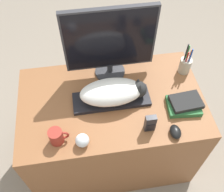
# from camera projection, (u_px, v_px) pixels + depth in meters

# --- Properties ---
(desk) EXTENTS (1.13, 0.68, 0.73)m
(desk) POSITION_uv_depth(u_px,v_px,m) (111.00, 130.00, 1.88)
(desk) COLOR brown
(desk) RESTS_ON ground_plane
(keyboard) EXTENTS (0.46, 0.15, 0.02)m
(keyboard) POSITION_uv_depth(u_px,v_px,m) (112.00, 99.00, 1.58)
(keyboard) COLOR black
(keyboard) RESTS_ON desk
(cat) EXTENTS (0.39, 0.19, 0.12)m
(cat) POSITION_uv_depth(u_px,v_px,m) (115.00, 92.00, 1.52)
(cat) COLOR white
(cat) RESTS_ON keyboard
(monitor) EXTENTS (0.54, 0.19, 0.49)m
(monitor) POSITION_uv_depth(u_px,v_px,m) (110.00, 42.00, 1.51)
(monitor) COLOR #333338
(monitor) RESTS_ON desk
(computer_mouse) EXTENTS (0.06, 0.09, 0.04)m
(computer_mouse) POSITION_uv_depth(u_px,v_px,m) (175.00, 132.00, 1.44)
(computer_mouse) COLOR black
(computer_mouse) RESTS_ON desk
(coffee_mug) EXTENTS (0.11, 0.08, 0.09)m
(coffee_mug) POSITION_uv_depth(u_px,v_px,m) (57.00, 136.00, 1.39)
(coffee_mug) COLOR #9E2D23
(coffee_mug) RESTS_ON desk
(pen_cup) EXTENTS (0.08, 0.08, 0.23)m
(pen_cup) POSITION_uv_depth(u_px,v_px,m) (185.00, 65.00, 1.69)
(pen_cup) COLOR #B2A893
(pen_cup) RESTS_ON desk
(baseball) EXTENTS (0.08, 0.08, 0.08)m
(baseball) POSITION_uv_depth(u_px,v_px,m) (82.00, 140.00, 1.39)
(baseball) COLOR silver
(baseball) RESTS_ON desk
(phone) EXTENTS (0.06, 0.03, 0.12)m
(phone) POSITION_uv_depth(u_px,v_px,m) (150.00, 123.00, 1.43)
(phone) COLOR black
(phone) RESTS_ON desk
(book_stack) EXTENTS (0.21, 0.16, 0.06)m
(book_stack) POSITION_uv_depth(u_px,v_px,m) (185.00, 104.00, 1.54)
(book_stack) COLOR #2D6B38
(book_stack) RESTS_ON desk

